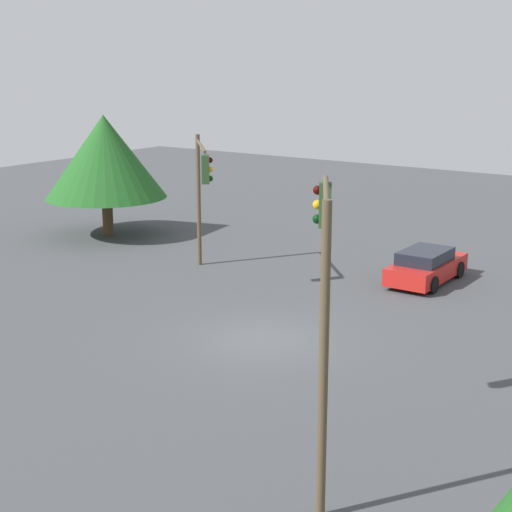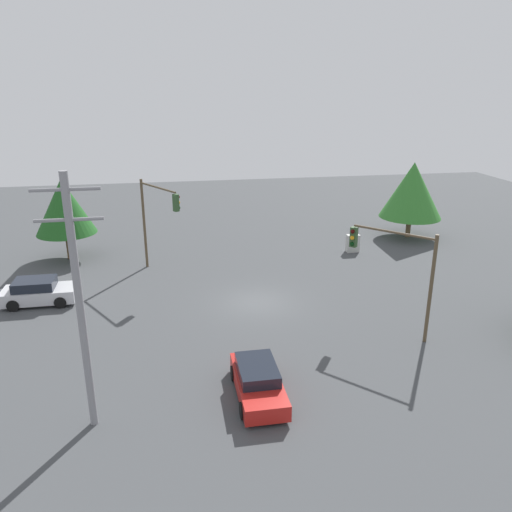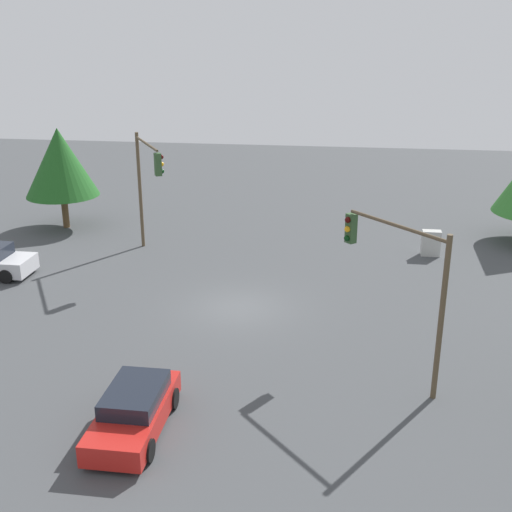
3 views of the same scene
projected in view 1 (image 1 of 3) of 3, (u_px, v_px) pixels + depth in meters
ground_plane at (261, 339)px, 24.62m from camera, size 80.00×80.00×0.00m
sedan_red at (426, 266)px, 30.77m from camera, size 1.89×4.28×1.34m
traffic_signal_main at (324, 278)px, 15.77m from camera, size 2.51×3.99×6.20m
traffic_signal_cross at (202, 182)px, 30.85m from camera, size 3.18×3.40×5.54m
tree_left at (105, 157)px, 38.14m from camera, size 5.92×5.92×5.95m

